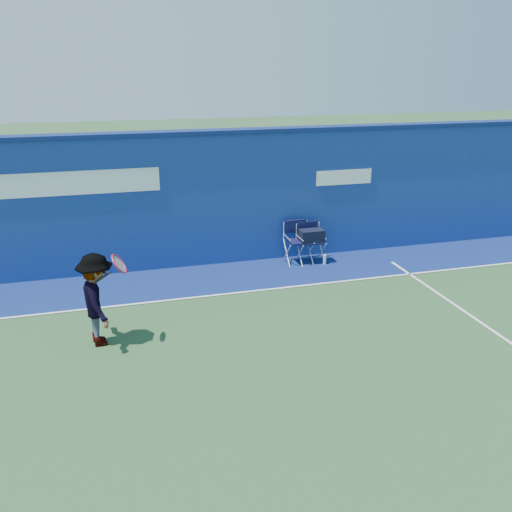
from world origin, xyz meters
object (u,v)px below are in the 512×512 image
object	(u,v)px
directors_chair_left	(298,249)
directors_chair_right	(311,247)
tennis_player	(97,300)
water_bottle	(325,260)

from	to	relation	value
directors_chair_left	directors_chair_right	distance (m)	0.30
tennis_player	water_bottle	bearing A→B (deg)	26.50
directors_chair_left	tennis_player	bearing A→B (deg)	-147.88
directors_chair_right	directors_chair_left	bearing A→B (deg)	163.43
directors_chair_left	water_bottle	size ratio (longest dim) A/B	4.10
directors_chair_right	water_bottle	distance (m)	0.45
tennis_player	directors_chair_right	bearing A→B (deg)	29.83
directors_chair_left	tennis_player	distance (m)	5.35
water_bottle	directors_chair_right	bearing A→B (deg)	141.14
directors_chair_right	water_bottle	world-z (taller)	directors_chair_right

